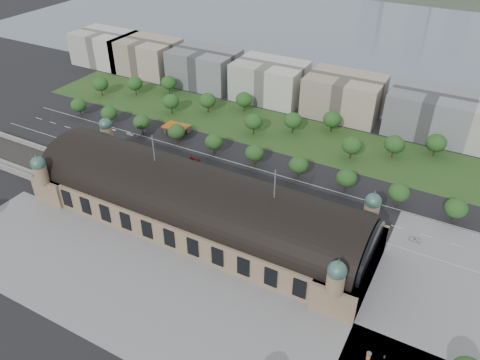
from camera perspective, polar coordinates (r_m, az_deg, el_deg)
The scene contains 54 objects.
ground at distance 203.03m, azimuth -5.12°, elevation -5.19°, with size 900.00×900.00×0.00m, color black.
station at distance 196.76m, azimuth -5.27°, elevation -2.86°, with size 150.00×48.40×44.30m.
track_cutting at distance 269.50m, azimuth -25.43°, elevation 2.22°, with size 70.00×24.00×3.10m.
plaza_south at distance 173.36m, azimuth -10.40°, elevation -14.19°, with size 190.00×48.00×0.12m, color gray.
plaza_east at distance 181.81m, azimuth 24.29°, elevation -14.59°, with size 56.00×100.00×0.12m, color gray.
road_slab at distance 237.78m, azimuth -4.19°, elevation 1.33°, with size 260.00×26.00×0.10m, color black.
grass_belt at distance 277.28m, azimuth 2.78°, elevation 6.42°, with size 300.00×45.00×0.10m, color #2C5321.
petrol_station at distance 272.69m, azimuth -7.22°, elevation 6.38°, with size 14.00×13.00×5.05m.
lake at distance 455.09m, azimuth 16.59°, elevation 16.21°, with size 700.00×320.00×0.08m, color slate.
office_0 at distance 387.68m, azimuth -16.07°, elevation 15.22°, with size 45.00×32.00×24.00m, color silver.
office_1 at distance 361.94m, azimuth -11.26°, elevation 14.58°, with size 45.00×32.00×24.00m, color #B6A38F.
office_2 at distance 333.75m, azimuth -4.34°, elevation 13.48°, with size 45.00×32.00×24.00m, color gray.
office_3 at distance 311.08m, azimuth 3.65°, elevation 11.97°, with size 45.00×32.00×24.00m, color silver.
office_4 at distance 295.23m, azimuth 12.56°, elevation 9.98°, with size 45.00×32.00×24.00m, color #B6A38F.
office_5 at distance 287.30m, azimuth 22.10°, elevation 7.57°, with size 45.00×32.00×24.00m, color gray.
tree_row_0 at distance 303.61m, azimuth -19.05°, elevation 8.64°, with size 9.60×9.60×11.52m.
tree_row_1 at distance 287.44m, azimuth -15.67°, elevation 7.85°, with size 9.60×9.60×11.52m.
tree_row_2 at distance 272.42m, azimuth -11.92°, elevation 6.93°, with size 9.60×9.60×11.52m.
tree_row_3 at distance 258.77m, azimuth -7.76°, elevation 5.87°, with size 9.60×9.60×11.52m.
tree_row_4 at distance 246.69m, azimuth -3.20°, elevation 4.67°, with size 9.60×9.60×11.52m.
tree_row_5 at distance 236.44m, azimuth 1.79°, elevation 3.31°, with size 9.60×9.60×11.52m.
tree_row_6 at distance 228.27m, azimuth 7.16°, elevation 1.83°, with size 9.60×9.60×11.52m.
tree_row_7 at distance 222.40m, azimuth 12.86°, elevation 0.23°, with size 9.60×9.60×11.52m.
tree_row_8 at distance 219.01m, azimuth 18.80°, elevation -1.44°, with size 9.60×9.60×11.52m.
tree_row_9 at distance 218.23m, azimuth 24.86°, elevation -3.13°, with size 9.60×9.60×11.52m.
tree_belt_0 at distance 328.93m, azimuth -16.63°, elevation 11.12°, with size 10.40×10.40×12.48m.
tree_belt_1 at distance 324.64m, azimuth -12.70°, elevation 11.41°, with size 10.40×10.40×12.48m.
tree_belt_2 at distance 321.87m, azimuth -8.67°, elevation 11.66°, with size 10.40×10.40×12.48m.
tree_belt_3 at distance 293.66m, azimuth -8.41°, elevation 9.46°, with size 10.40×10.40×12.48m.
tree_belt_4 at distance 292.57m, azimuth -3.96°, elevation 9.65°, with size 10.40×10.40×12.48m.
tree_belt_5 at distance 293.21m, azimuth 0.50°, elevation 9.79°, with size 10.40×10.40×12.48m.
tree_belt_6 at distance 266.03m, azimuth 1.67°, elevation 7.15°, with size 10.40×10.40×12.48m.
tree_belt_7 at distance 268.89m, azimuth 6.48°, elevation 7.24°, with size 10.40×10.40×12.48m.
tree_belt_8 at distance 273.57m, azimuth 11.16°, elevation 7.28°, with size 10.40×10.40×12.48m.
tree_belt_9 at distance 248.61m, azimuth 13.46°, elevation 4.13°, with size 10.40×10.40×12.48m.
tree_belt_10 at distance 255.93m, azimuth 18.30°, elevation 4.19°, with size 10.40×10.40×12.48m.
tree_belt_11 at distance 264.96m, azimuth 22.84°, elevation 4.22°, with size 10.40×10.40×12.48m.
traffic_car_1 at distance 275.52m, azimuth -13.23°, elevation 5.51°, with size 1.68×4.81×1.58m, color gray.
traffic_car_2 at distance 243.15m, azimuth -9.95°, elevation 1.88°, with size 2.57×5.57×1.55m, color black.
traffic_car_3 at distance 245.10m, azimuth -5.51°, elevation 2.54°, with size 2.18×5.35×1.55m, color maroon.
traffic_car_5 at distance 213.39m, azimuth 13.18°, elevation -3.64°, with size 1.48×4.25×1.40m, color slate.
traffic_car_6 at distance 205.79m, azimuth 20.55°, elevation -6.78°, with size 2.21×4.79×1.33m, color silver.
parked_car_0 at distance 262.93m, azimuth -16.90°, elevation 3.42°, with size 1.39×3.98×1.31m, color black.
parked_car_1 at distance 253.50m, azimuth -15.70°, elevation 2.45°, with size 2.23×4.84×1.34m, color maroon.
parked_car_2 at distance 236.38m, azimuth -10.54°, elevation 0.80°, with size 2.18×5.35×1.55m, color #191742.
parked_car_3 at distance 237.14m, azimuth -9.34°, elevation 1.03°, with size 1.70×4.23×1.44m, color #57595F.
parked_car_4 at distance 243.11m, azimuth -11.38°, elevation 1.69°, with size 1.59×4.55×1.50m, color #B9B9BB.
parked_car_5 at distance 237.61m, azimuth -10.96°, elevation 0.93°, with size 2.50×5.43×1.51m, color #9C9EA5.
parked_car_6 at distance 225.91m, azimuth -5.83°, elevation -0.46°, with size 2.17×5.33×1.55m, color black.
bus_west at distance 224.66m, azimuth -2.98°, elevation -0.25°, with size 2.82×12.03×3.35m, color red.
bus_mid at distance 214.62m, azimuth 3.62°, elevation -2.16°, with size 2.52×10.77×3.00m, color beige.
bus_east at distance 208.43m, azimuth 6.89°, elevation -3.55°, with size 2.81×12.00×3.34m, color silver.
advertising_column at distance 159.50m, azimuth 15.40°, elevation -19.99°, with size 1.59×1.59×3.01m.
pedestrian_2 at distance 161.48m, azimuth 17.21°, elevation -19.88°, with size 0.92×0.53×1.89m, color gray.
Camera 1 is at (91.14, -129.33, 127.23)m, focal length 35.00 mm.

